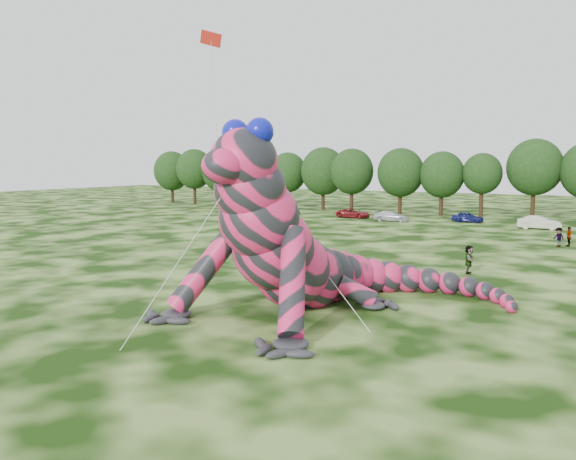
% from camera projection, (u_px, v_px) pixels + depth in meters
% --- Properties ---
extents(ground, '(240.00, 240.00, 0.00)m').
position_uv_depth(ground, '(232.00, 317.00, 26.83)').
color(ground, '#16330A').
rests_on(ground, ground).
extents(inflatable_gecko, '(18.70, 21.07, 9.29)m').
position_uv_depth(inflatable_gecko, '(309.00, 216.00, 28.40)').
color(inflatable_gecko, '#DC225C').
rests_on(inflatable_gecko, ground).
extents(flying_kite, '(3.05, 4.82, 16.50)m').
position_uv_depth(flying_kite, '(212.00, 57.00, 37.83)').
color(flying_kite, red).
rests_on(flying_kite, ground).
extents(tree_0, '(6.91, 6.22, 9.51)m').
position_uv_depth(tree_0, '(172.00, 177.00, 104.01)').
color(tree_0, black).
rests_on(tree_0, ground).
extents(tree_1, '(6.74, 6.07, 9.81)m').
position_uv_depth(tree_1, '(194.00, 177.00, 99.97)').
color(tree_1, black).
rests_on(tree_1, ground).
extents(tree_2, '(7.04, 6.34, 9.64)m').
position_uv_depth(tree_2, '(221.00, 177.00, 98.02)').
color(tree_2, black).
rests_on(tree_2, ground).
extents(tree_3, '(5.81, 5.23, 9.44)m').
position_uv_depth(tree_3, '(251.00, 179.00, 93.03)').
color(tree_3, black).
rests_on(tree_3, ground).
extents(tree_4, '(6.22, 5.60, 9.06)m').
position_uv_depth(tree_4, '(288.00, 180.00, 91.55)').
color(tree_4, black).
rests_on(tree_4, ground).
extents(tree_5, '(7.16, 6.44, 9.80)m').
position_uv_depth(tree_5, '(323.00, 179.00, 88.12)').
color(tree_5, black).
rests_on(tree_5, ground).
extents(tree_6, '(6.52, 5.86, 9.49)m').
position_uv_depth(tree_6, '(352.00, 180.00, 83.93)').
color(tree_6, black).
rests_on(tree_6, ground).
extents(tree_7, '(6.68, 6.01, 9.48)m').
position_uv_depth(tree_7, '(400.00, 181.00, 80.43)').
color(tree_7, black).
rests_on(tree_7, ground).
extents(tree_8, '(6.14, 5.53, 8.94)m').
position_uv_depth(tree_8, '(442.00, 184.00, 77.78)').
color(tree_8, black).
rests_on(tree_8, ground).
extents(tree_9, '(5.27, 4.74, 8.68)m').
position_uv_depth(tree_9, '(482.00, 185.00, 75.56)').
color(tree_9, black).
rests_on(tree_9, ground).
extents(tree_10, '(7.09, 6.38, 10.50)m').
position_uv_depth(tree_10, '(534.00, 179.00, 73.47)').
color(tree_10, black).
rests_on(tree_10, ground).
extents(car_0, '(4.43, 2.35, 1.43)m').
position_uv_depth(car_0, '(253.00, 207.00, 84.62)').
color(car_0, silver).
rests_on(car_0, ground).
extents(car_1, '(4.04, 1.60, 1.31)m').
position_uv_depth(car_1, '(285.00, 211.00, 78.90)').
color(car_1, black).
rests_on(car_1, ground).
extents(car_2, '(4.64, 2.27, 1.27)m').
position_uv_depth(car_2, '(354.00, 213.00, 75.09)').
color(car_2, maroon).
rests_on(car_2, ground).
extents(car_3, '(4.58, 2.27, 1.28)m').
position_uv_depth(car_3, '(391.00, 216.00, 70.88)').
color(car_3, silver).
rests_on(car_3, ground).
extents(car_4, '(3.84, 1.62, 1.29)m').
position_uv_depth(car_4, '(468.00, 217.00, 69.44)').
color(car_4, '#121753').
rests_on(car_4, ground).
extents(car_5, '(4.68, 2.00, 1.50)m').
position_uv_depth(car_5, '(539.00, 223.00, 62.20)').
color(car_5, beige).
rests_on(car_5, ground).
extents(spectator_5, '(0.85, 1.82, 1.89)m').
position_uv_depth(spectator_5, '(469.00, 260.00, 37.23)').
color(spectator_5, gray).
rests_on(spectator_5, ground).
extents(spectator_1, '(0.91, 1.02, 1.75)m').
position_uv_depth(spectator_1, '(306.00, 238.00, 48.30)').
color(spectator_1, gray).
rests_on(spectator_1, ground).
extents(spectator_0, '(0.56, 0.70, 1.67)m').
position_uv_depth(spectator_0, '(274.00, 234.00, 51.85)').
color(spectator_0, gray).
rests_on(spectator_0, ground).
extents(spectator_2, '(1.28, 1.20, 1.73)m').
position_uv_depth(spectator_2, '(559.00, 237.00, 49.04)').
color(spectator_2, gray).
rests_on(spectator_2, ground).
extents(spectator_4, '(0.74, 0.89, 1.56)m').
position_uv_depth(spectator_4, '(293.00, 218.00, 66.85)').
color(spectator_4, gray).
rests_on(spectator_4, ground).
extents(spectator_3, '(0.69, 1.10, 1.74)m').
position_uv_depth(spectator_3, '(569.00, 237.00, 49.37)').
color(spectator_3, gray).
rests_on(spectator_3, ground).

